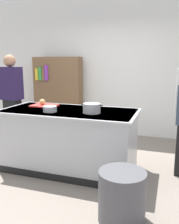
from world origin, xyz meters
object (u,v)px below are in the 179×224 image
at_px(onion, 42,102).
at_px(mixing_bowl, 50,109).
at_px(bookshelf, 58,95).
at_px(person_guest, 12,99).
at_px(stock_pot, 92,108).
at_px(trash_bin, 122,196).

xyz_separation_m(onion, mixing_bowl, (0.33, -0.37, -0.03)).
bearing_deg(mixing_bowl, bookshelf, 112.99).
distance_m(mixing_bowl, person_guest, 1.49).
xyz_separation_m(onion, person_guest, (-0.90, 0.46, -0.06)).
relative_size(onion, mixing_bowl, 0.49).
relative_size(mixing_bowl, person_guest, 0.11).
bearing_deg(onion, person_guest, 153.21).
distance_m(onion, stock_pot, 0.95).
height_order(mixing_bowl, bookshelf, bookshelf).
relative_size(mixing_bowl, bookshelf, 0.11).
xyz_separation_m(person_guest, bookshelf, (0.39, 1.17, -0.06)).
bearing_deg(stock_pot, trash_bin, -55.52).
height_order(onion, stock_pot, stock_pot).
height_order(onion, person_guest, person_guest).
bearing_deg(mixing_bowl, person_guest, 146.05).
bearing_deg(person_guest, bookshelf, 161.80).
height_order(onion, mixing_bowl, onion).
xyz_separation_m(stock_pot, person_guest, (-1.82, 0.72, -0.06)).
xyz_separation_m(onion, bookshelf, (-0.52, 1.62, -0.11)).
distance_m(stock_pot, person_guest, 1.95).
height_order(onion, trash_bin, onion).
distance_m(onion, person_guest, 1.01).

